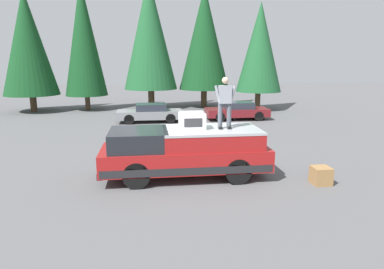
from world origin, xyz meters
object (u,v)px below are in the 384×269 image
pickup_truck (185,152)px  parked_car_maroon (237,111)px  wooden_crate (321,176)px  compressor_unit (192,121)px  person_on_truck_bed (225,101)px  parked_car_grey (150,113)px

pickup_truck → parked_car_maroon: pickup_truck is taller
wooden_crate → compressor_unit: bearing=72.6°
wooden_crate → person_on_truck_bed: bearing=68.3°
parked_car_maroon → wooden_crate: 12.17m
parked_car_maroon → parked_car_grey: same height
person_on_truck_bed → parked_car_grey: size_ratio=0.41×
pickup_truck → parked_car_grey: (10.75, 1.08, -0.29)m
compressor_unit → pickup_truck: bearing=93.3°
pickup_truck → parked_car_maroon: (10.93, -4.65, -0.29)m
person_on_truck_bed → parked_car_maroon: 11.67m
wooden_crate → parked_car_grey: bearing=23.8°
person_on_truck_bed → parked_car_maroon: bearing=-16.9°
compressor_unit → wooden_crate: 4.48m
person_on_truck_bed → parked_car_maroon: size_ratio=0.41×
wooden_crate → pickup_truck: bearing=73.7°
pickup_truck → parked_car_grey: pickup_truck is taller
parked_car_maroon → pickup_truck: bearing=157.0°
compressor_unit → parked_car_grey: compressor_unit is taller
parked_car_maroon → wooden_crate: size_ratio=7.32×
person_on_truck_bed → parked_car_grey: 11.25m
compressor_unit → parked_car_maroon: (10.92, -4.41, -1.35)m
pickup_truck → person_on_truck_bed: (-0.08, -1.30, 1.68)m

